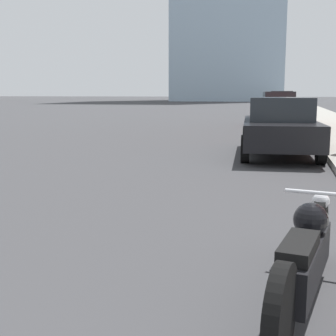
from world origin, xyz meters
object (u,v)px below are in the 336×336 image
parked_car_white (282,103)px  parked_car_black (280,126)px  motorcycle (305,256)px  parked_car_red (278,109)px

parked_car_white → parked_car_black: bearing=-89.2°
motorcycle → parked_car_red: 20.58m
parked_car_red → parked_car_white: 11.23m
parked_car_black → parked_car_red: bearing=86.9°
parked_car_black → parked_car_red: parked_car_red is taller
motorcycle → parked_car_white: (-0.19, 31.79, 0.50)m
motorcycle → parked_car_black: (-0.25, 8.84, 0.40)m
parked_car_black → parked_car_white: (0.06, 22.96, 0.10)m
parked_car_black → parked_car_red: size_ratio=1.13×
motorcycle → parked_car_black: 8.85m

